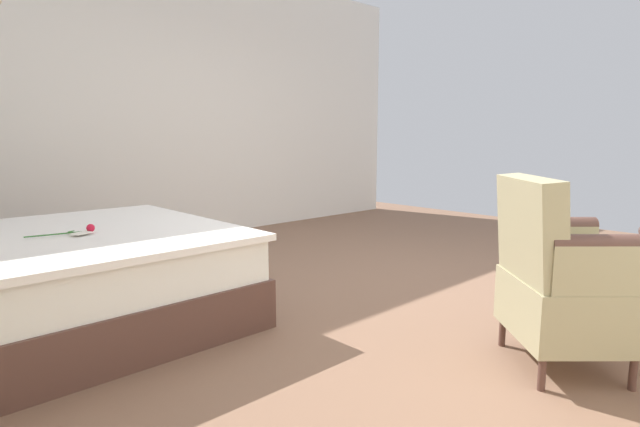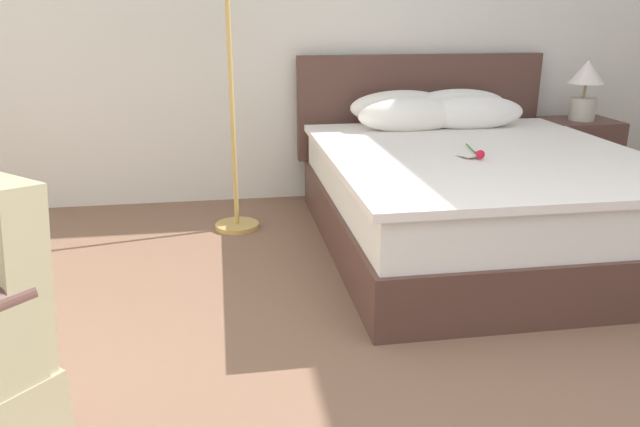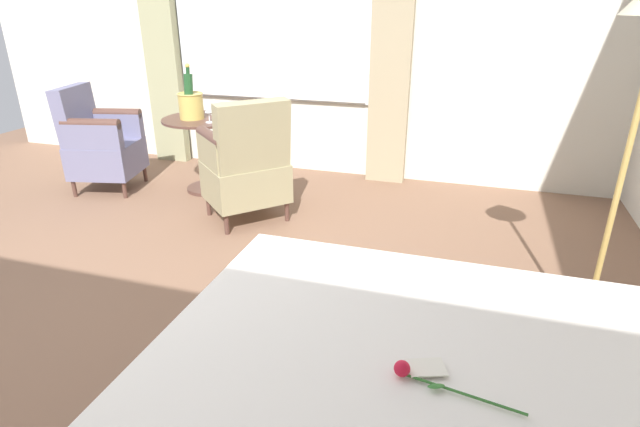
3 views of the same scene
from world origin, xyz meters
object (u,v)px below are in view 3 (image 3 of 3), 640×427
Objects in this scene: wine_glass_near_edge at (214,104)px; armchair_by_window at (247,165)px; side_table_round at (205,144)px; armchair_facing_bed at (100,143)px; champagne_bucket at (191,102)px; wine_glass_near_bucket at (209,110)px.

wine_glass_near_edge is 0.97m from armchair_by_window.
armchair_facing_bed is at bearing -74.55° from side_table_round.
wine_glass_near_edge is at bearing 167.39° from side_table_round.
champagne_bucket is 0.24m from wine_glass_near_bucket.
armchair_by_window reaches higher than wine_glass_near_bucket.
wine_glass_near_bucket is at bearing 45.90° from side_table_round.
wine_glass_near_bucket is (0.09, 0.22, -0.03)m from champagne_bucket.
side_table_round is 0.73× the size of armchair_by_window.
armchair_by_window reaches higher than armchair_facing_bed.
wine_glass_near_bucket is 1.12m from armchair_facing_bed.
champagne_bucket is (0.05, -0.07, 0.38)m from side_table_round.
champagne_bucket is at bearing -112.78° from wine_glass_near_bucket.
wine_glass_near_bucket is at bearing 95.93° from armchair_facing_bed.
armchair_facing_bed is (-0.27, -1.57, -0.02)m from armchair_by_window.
armchair_by_window is 1.03× the size of armchair_facing_bed.
armchair_facing_bed is (0.20, -0.84, -0.37)m from champagne_bucket.
wine_glass_near_bucket is at bearing -127.12° from armchair_by_window.
champagne_bucket reaches higher than wine_glass_near_edge.
champagne_bucket is 0.93m from armchair_by_window.
armchair_by_window reaches higher than wine_glass_near_edge.
wine_glass_near_bucket is (0.14, 0.15, 0.35)m from side_table_round.
wine_glass_near_bucket is at bearing 67.22° from champagne_bucket.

